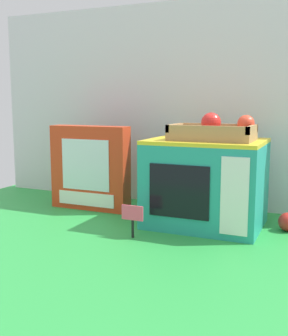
{
  "coord_description": "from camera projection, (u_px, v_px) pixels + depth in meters",
  "views": [
    {
      "loc": [
        0.56,
        -1.35,
        0.41
      ],
      "look_at": [
        -0.03,
        0.02,
        0.17
      ],
      "focal_mm": 45.66,
      "sensor_mm": 36.0,
      "label": 1
    }
  ],
  "objects": [
    {
      "name": "price_sign",
      "position": [
        132.0,
        216.0,
        1.28
      ],
      "size": [
        0.07,
        0.01,
        0.1
      ],
      "color": "black",
      "rests_on": "ground"
    },
    {
      "name": "loose_toy_apple",
      "position": [
        288.0,
        222.0,
        1.35
      ],
      "size": [
        0.06,
        0.06,
        0.06
      ],
      "primitive_type": "sphere",
      "color": "red",
      "rests_on": "ground"
    },
    {
      "name": "food_groups_crate",
      "position": [
        215.0,
        132.0,
        1.35
      ],
      "size": [
        0.26,
        0.16,
        0.09
      ],
      "color": "#A37F51",
      "rests_on": "toy_microwave"
    },
    {
      "name": "cookie_set_box",
      "position": [
        90.0,
        168.0,
        1.62
      ],
      "size": [
        0.31,
        0.07,
        0.32
      ],
      "color": "red",
      "rests_on": "ground"
    },
    {
      "name": "toy_microwave",
      "position": [
        206.0,
        183.0,
        1.41
      ],
      "size": [
        0.37,
        0.29,
        0.29
      ],
      "color": "teal",
      "rests_on": "ground"
    },
    {
      "name": "ground_plane",
      "position": [
        151.0,
        218.0,
        1.51
      ],
      "size": [
        1.7,
        1.7,
        0.0
      ],
      "primitive_type": "plane",
      "color": "green",
      "rests_on": "ground"
    },
    {
      "name": "display_back_panel",
      "position": [
        176.0,
        105.0,
        1.68
      ],
      "size": [
        1.61,
        0.03,
        0.79
      ],
      "primitive_type": "cube",
      "color": "silver",
      "rests_on": "ground"
    }
  ]
}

